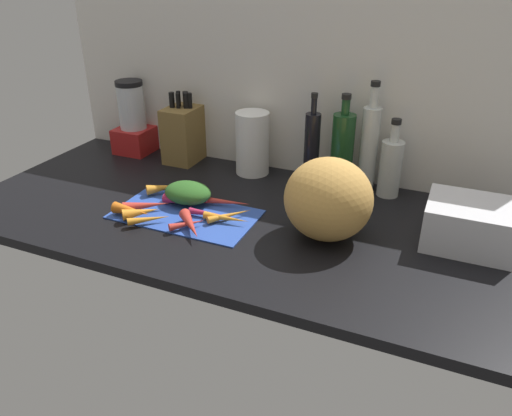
% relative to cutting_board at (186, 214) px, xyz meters
% --- Properties ---
extents(ground_plane, '(1.70, 0.80, 0.03)m').
position_rel_cutting_board_xyz_m(ground_plane, '(0.14, 0.08, -0.02)').
color(ground_plane, black).
extents(wall_back, '(1.70, 0.03, 0.60)m').
position_rel_cutting_board_xyz_m(wall_back, '(0.14, 0.47, 0.30)').
color(wall_back, silver).
rests_on(wall_back, ground_plane).
extents(cutting_board, '(0.43, 0.23, 0.01)m').
position_rel_cutting_board_xyz_m(cutting_board, '(0.00, 0.00, 0.00)').
color(cutting_board, '#2D51B7').
rests_on(cutting_board, ground_plane).
extents(carrot_0, '(0.14, 0.04, 0.02)m').
position_rel_cutting_board_xyz_m(carrot_0, '(0.14, -0.00, 0.02)').
color(carrot_0, orange).
rests_on(carrot_0, cutting_board).
extents(carrot_1, '(0.12, 0.04, 0.03)m').
position_rel_cutting_board_xyz_m(carrot_1, '(-0.04, 0.04, 0.02)').
color(carrot_1, '#B2264C').
rests_on(carrot_1, cutting_board).
extents(carrot_2, '(0.10, 0.10, 0.03)m').
position_rel_cutting_board_xyz_m(carrot_2, '(-0.10, -0.08, 0.02)').
color(carrot_2, orange).
rests_on(carrot_2, cutting_board).
extents(carrot_3, '(0.11, 0.09, 0.02)m').
position_rel_cutting_board_xyz_m(carrot_3, '(-0.06, -0.10, 0.02)').
color(carrot_3, orange).
rests_on(carrot_3, cutting_board).
extents(carrot_4, '(0.10, 0.10, 0.03)m').
position_rel_cutting_board_xyz_m(carrot_4, '(-0.14, 0.09, 0.02)').
color(carrot_4, orange).
rests_on(carrot_4, cutting_board).
extents(carrot_5, '(0.13, 0.03, 0.02)m').
position_rel_cutting_board_xyz_m(carrot_5, '(0.08, 0.00, 0.01)').
color(carrot_5, '#B2264C').
rests_on(carrot_5, cutting_board).
extents(carrot_6, '(0.12, 0.13, 0.03)m').
position_rel_cutting_board_xyz_m(carrot_6, '(0.07, -0.09, 0.02)').
color(carrot_6, red).
rests_on(carrot_6, cutting_board).
extents(carrot_7, '(0.13, 0.11, 0.03)m').
position_rel_cutting_board_xyz_m(carrot_7, '(-0.12, -0.03, 0.02)').
color(carrot_7, red).
rests_on(carrot_7, cutting_board).
extents(carrot_8, '(0.10, 0.12, 0.02)m').
position_rel_cutting_board_xyz_m(carrot_8, '(0.14, 0.02, 0.01)').
color(carrot_8, orange).
rests_on(carrot_8, cutting_board).
extents(carrot_9, '(0.15, 0.05, 0.02)m').
position_rel_cutting_board_xyz_m(carrot_9, '(0.09, 0.09, 0.01)').
color(carrot_9, red).
rests_on(carrot_9, cutting_board).
extents(carrot_10, '(0.09, 0.09, 0.02)m').
position_rel_cutting_board_xyz_m(carrot_10, '(0.05, -0.08, 0.01)').
color(carrot_10, red).
rests_on(carrot_10, cutting_board).
extents(carrot_11, '(0.12, 0.04, 0.04)m').
position_rel_cutting_board_xyz_m(carrot_11, '(-0.13, -0.08, 0.02)').
color(carrot_11, orange).
rests_on(carrot_11, cutting_board).
extents(carrot_greens_pile, '(0.15, 0.12, 0.06)m').
position_rel_cutting_board_xyz_m(carrot_greens_pile, '(-0.03, 0.07, 0.04)').
color(carrot_greens_pile, '#2D6023').
rests_on(carrot_greens_pile, cutting_board).
extents(winter_squash, '(0.24, 0.23, 0.23)m').
position_rel_cutting_board_xyz_m(winter_squash, '(0.42, 0.05, 0.11)').
color(winter_squash, gold).
rests_on(winter_squash, ground_plane).
extents(knife_block, '(0.11, 0.15, 0.26)m').
position_rel_cutting_board_xyz_m(knife_block, '(-0.23, 0.39, 0.10)').
color(knife_block, olive).
rests_on(knife_block, ground_plane).
extents(blender_appliance, '(0.13, 0.13, 0.28)m').
position_rel_cutting_board_xyz_m(blender_appliance, '(-0.46, 0.39, 0.12)').
color(blender_appliance, red).
rests_on(blender_appliance, ground_plane).
extents(paper_towel_roll, '(0.12, 0.12, 0.22)m').
position_rel_cutting_board_xyz_m(paper_towel_roll, '(0.05, 0.38, 0.11)').
color(paper_towel_roll, white).
rests_on(paper_towel_roll, ground_plane).
extents(bottle_0, '(0.05, 0.05, 0.32)m').
position_rel_cutting_board_xyz_m(bottle_0, '(0.28, 0.35, 0.13)').
color(bottle_0, black).
rests_on(bottle_0, ground_plane).
extents(bottle_1, '(0.07, 0.07, 0.32)m').
position_rel_cutting_board_xyz_m(bottle_1, '(0.38, 0.37, 0.13)').
color(bottle_1, '#19421E').
rests_on(bottle_1, ground_plane).
extents(bottle_2, '(0.06, 0.06, 0.36)m').
position_rel_cutting_board_xyz_m(bottle_2, '(0.46, 0.40, 0.15)').
color(bottle_2, silver).
rests_on(bottle_2, ground_plane).
extents(bottle_3, '(0.07, 0.07, 0.26)m').
position_rel_cutting_board_xyz_m(bottle_3, '(0.53, 0.38, 0.09)').
color(bottle_3, silver).
rests_on(bottle_3, ground_plane).
extents(dish_rack, '(0.23, 0.19, 0.12)m').
position_rel_cutting_board_xyz_m(dish_rack, '(0.78, 0.16, 0.06)').
color(dish_rack, silver).
rests_on(dish_rack, ground_plane).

